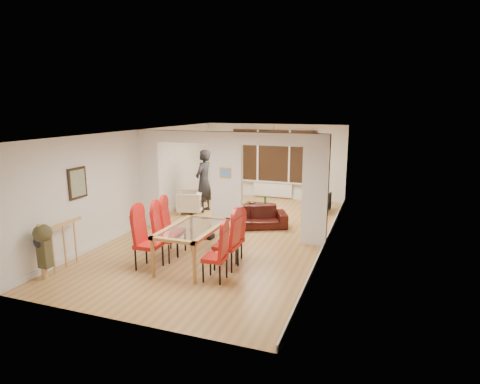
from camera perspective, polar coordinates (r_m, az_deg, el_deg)
The scene contains 24 objects.
floor at distance 10.32m, azimuth -1.84°, elevation -5.98°, with size 5.00×9.00×0.01m, color #B58449.
room_walls at distance 9.99m, azimuth -1.89°, elevation 1.13°, with size 5.00×9.00×2.60m, color silver, non-canonical shape.
divider_wall at distance 9.99m, azimuth -1.89°, elevation 1.13°, with size 5.00×0.18×2.60m, color white.
bay_window_blinds at distance 14.13m, azimuth 4.78°, elevation 5.16°, with size 3.00×0.08×1.80m, color black.
radiator at distance 14.29m, azimuth 4.66°, elevation 0.36°, with size 1.40×0.08×0.50m, color white.
pendant_light at distance 12.89m, azimuth 4.80°, elevation 7.39°, with size 0.36×0.36×0.36m, color orange.
stair_newel at distance 8.75m, azimuth -23.96°, elevation -6.63°, with size 0.40×1.20×1.10m, color tan, non-canonical shape.
wall_poster at distance 9.21m, azimuth -22.11°, elevation 1.19°, with size 0.04×0.52×0.67m, color gray.
pillar_photo at distance 9.85m, azimuth -2.11°, elevation 2.74°, with size 0.30×0.03×0.25m, color #4C8CD8.
dining_table at distance 8.33m, azimuth -6.73°, elevation -7.59°, with size 0.98×1.74×0.81m, color #AF7D40, non-canonical shape.
dining_chair_la at distance 8.23m, azimuth -12.88°, elevation -6.75°, with size 0.47×0.47×1.17m, color red, non-canonical shape.
dining_chair_lb at distance 8.63m, azimuth -10.62°, elevation -5.93°, with size 0.45×0.45×1.13m, color red, non-canonical shape.
dining_chair_lc at distance 9.00m, azimuth -9.47°, elevation -5.10°, with size 0.45×0.45×1.13m, color red, non-canonical shape.
dining_chair_ra at distance 7.54m, azimuth -3.61°, elevation -8.77°, with size 0.42×0.42×1.04m, color red, non-canonical shape.
dining_chair_rb at distance 8.04m, azimuth -1.97°, elevation -7.11°, with size 0.44×0.44×1.11m, color red, non-canonical shape.
dining_chair_rc at distance 8.45m, azimuth -1.23°, elevation -6.43°, with size 0.41×0.41×1.03m, color red, non-canonical shape.
sofa at distance 10.80m, azimuth 1.51°, elevation -3.58°, with size 1.93×0.75×0.56m, color black.
armchair at distance 12.34m, azimuth -7.09°, elevation -1.41°, with size 0.74×0.72×0.68m, color beige.
person at distance 12.34m, azimuth -5.19°, elevation 1.59°, with size 0.46×0.70×1.92m, color black.
television at distance 12.65m, azimuth 11.85°, elevation -1.55°, with size 0.12×0.94×0.54m, color black.
coffee_table at distance 12.59m, azimuth 2.82°, elevation -2.15°, with size 0.91×0.45×0.21m, color #331F11, non-canonical shape.
bottle at distance 12.39m, azimuth 3.60°, elevation -1.21°, with size 0.07×0.07×0.29m, color #143F19.
bowl at distance 12.54m, azimuth 1.76°, elevation -1.57°, with size 0.24×0.24×0.06m, color #331F11.
shoes at distance 9.99m, azimuth -4.52°, elevation -6.33°, with size 0.24×0.26×0.10m, color black, non-canonical shape.
Camera 1 is at (3.63, -9.11, 3.21)m, focal length 30.00 mm.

